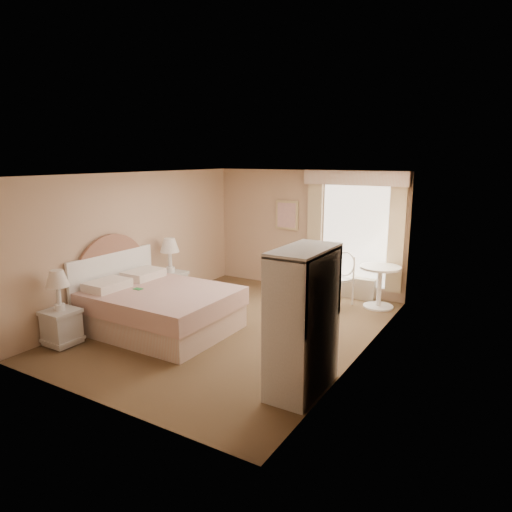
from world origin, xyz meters
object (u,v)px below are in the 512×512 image
Objects in this scene: round_table at (380,280)px; cafe_chair at (342,274)px; nightstand_near at (61,318)px; armoire at (303,333)px; nightstand_far at (171,278)px; bed at (155,306)px.

cafe_chair reaches higher than round_table.
nightstand_near is 3.72m from armoire.
nightstand_near is 2.44m from nightstand_far.
bed is at bearing -133.80° from round_table.
round_table is at bearing 25.87° from nightstand_far.
nightstand_far is at bearing 153.52° from armoire.
nightstand_near reaches higher than round_table.
round_table is 0.78× the size of cafe_chair.
bed is 3.53m from cafe_chair.
cafe_chair is at bearing -167.28° from round_table.
nightstand_far is at bearing 90.00° from nightstand_near.
nightstand_near is 0.92× the size of nightstand_far.
bed is 2.02× the size of nightstand_near.
nightstand_near is 0.65× the size of armoire.
bed is at bearing 59.06° from nightstand_near.
round_table is (3.56, 4.17, 0.10)m from nightstand_near.
cafe_chair is at bearing 54.39° from nightstand_near.
armoire is (3.65, 0.62, 0.30)m from nightstand_near.
nightstand_far reaches higher than round_table.
bed is 2.91× the size of round_table.
armoire reaches higher than nightstand_near.
round_table is 0.45× the size of armoire.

